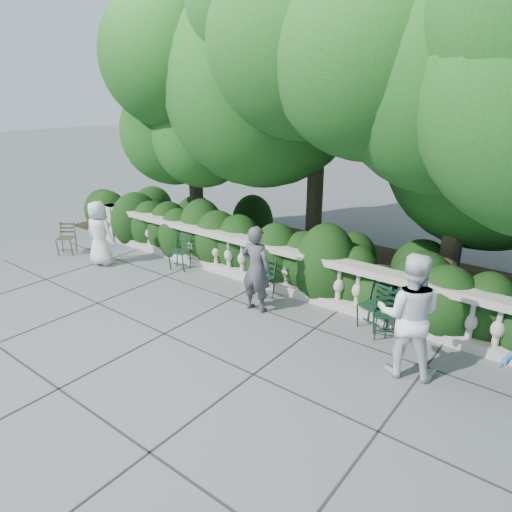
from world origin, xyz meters
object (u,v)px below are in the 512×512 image
Objects in this scene: person_businessman at (99,233)px; chair_e at (365,330)px; chair_a at (178,271)px; person_woman_grey at (256,269)px; chair_b at (257,300)px; chair_d at (385,341)px; chair_weathered at (66,256)px; chair_f at (396,340)px; person_casual_man at (409,315)px.

chair_e is at bearing 175.92° from person_businessman.
person_woman_grey reaches higher than chair_a.
chair_d is at bearing 7.26° from chair_b.
chair_a is at bearing -165.56° from chair_e.
chair_a and chair_e have the same top height.
person_businessman is at bearing -27.76° from chair_weathered.
chair_a is 0.49× the size of person_woman_grey.
person_businessman is at bearing -164.08° from chair_b.
chair_b is 0.53× the size of person_businessman.
chair_a is at bearing -19.92° from chair_weathered.
person_casual_man is (0.43, -0.83, 0.96)m from chair_f.
chair_b is at bearing -29.31° from person_casual_man.
person_businessman is 0.93× the size of person_woman_grey.
chair_b is 2.88m from chair_f.
chair_d is at bearing -5.70° from chair_e.
chair_b is 1.00× the size of chair_weathered.
chair_a is 5.88m from person_casual_man.
chair_e is (4.76, 0.10, 0.00)m from chair_a.
chair_a is 1.00× the size of chair_weathered.
chair_a and chair_f have the same top height.
person_woman_grey is 0.88× the size of person_casual_man.
person_casual_man reaches higher than chair_b.
chair_f is 0.53× the size of person_businessman.
person_casual_man is (3.05, -0.29, 0.11)m from person_woman_grey.
chair_weathered is at bearing -177.60° from chair_a.
person_casual_man is at bearing 169.03° from person_woman_grey.
person_woman_grey is (5.77, 0.61, 0.85)m from chair_weathered.
chair_weathered is 0.44× the size of person_casual_man.
person_woman_grey is at bearing 160.86° from chair_d.
chair_a is 2.87m from person_woman_grey.
person_casual_man reaches higher than chair_weathered.
person_casual_man is (0.99, -0.83, 0.96)m from chair_e.
chair_d is 7.09m from person_businessman.
chair_a is 3.24m from chair_weathered.
chair_weathered is at bearing 158.88° from chair_d.
person_casual_man reaches higher than person_businessman.
chair_d and chair_f have the same top height.
person_businessman is at bearing 170.46° from chair_f.
chair_f is at bearing -81.24° from person_casual_man.
person_casual_man is (7.56, 0.08, 0.17)m from person_businessman.
person_woman_grey is 3.07m from person_casual_man.
chair_b is 1.00× the size of chair_d.
person_woman_grey is (-2.06, -0.54, 0.85)m from chair_e.
chair_weathered is at bearing -163.74° from chair_b.
chair_e is 0.44× the size of person_casual_man.
chair_a is at bearing -14.57° from person_woman_grey.
chair_d is (5.19, -0.04, 0.00)m from chair_a.
chair_d is 1.00× the size of chair_f.
chair_a is 5.33m from chair_f.
chair_a is at bearing -175.63° from chair_b.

